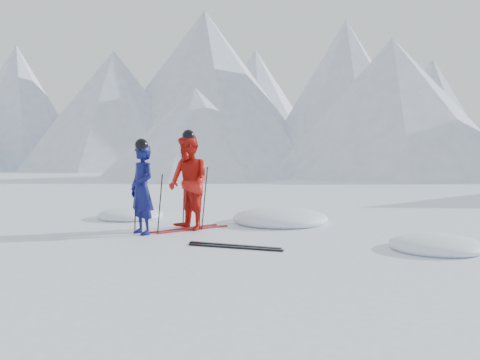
% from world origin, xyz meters
% --- Properties ---
extents(ground, '(160.00, 160.00, 0.00)m').
position_xyz_m(ground, '(0.00, 0.00, 0.00)').
color(ground, white).
rests_on(ground, ground).
extents(skier_blue, '(0.77, 0.64, 1.79)m').
position_xyz_m(skier_blue, '(-3.25, -0.16, 0.90)').
color(skier_blue, '#0C0F4C').
rests_on(skier_blue, ground).
extents(skier_red, '(1.18, 1.07, 1.99)m').
position_xyz_m(skier_red, '(-2.77, 0.77, 1.00)').
color(skier_red, red).
rests_on(skier_red, ground).
extents(pole_blue_left, '(0.12, 0.08, 1.19)m').
position_xyz_m(pole_blue_left, '(-3.55, -0.01, 0.60)').
color(pole_blue_left, black).
rests_on(pole_blue_left, ground).
extents(pole_blue_right, '(0.12, 0.07, 1.19)m').
position_xyz_m(pole_blue_right, '(-3.00, 0.09, 0.60)').
color(pole_blue_right, black).
rests_on(pole_blue_right, ground).
extents(pole_red_left, '(0.13, 0.10, 1.33)m').
position_xyz_m(pole_red_left, '(-3.07, 1.02, 0.66)').
color(pole_red_left, black).
rests_on(pole_red_left, ground).
extents(pole_red_right, '(0.13, 0.09, 1.33)m').
position_xyz_m(pole_red_right, '(-2.47, 0.92, 0.66)').
color(pole_red_right, black).
rests_on(pole_red_right, ground).
extents(ski_worn_left, '(0.67, 1.63, 0.03)m').
position_xyz_m(ski_worn_left, '(-2.89, 0.77, 0.01)').
color(ski_worn_left, black).
rests_on(ski_worn_left, ground).
extents(ski_worn_right, '(0.78, 1.59, 0.03)m').
position_xyz_m(ski_worn_right, '(-2.65, 0.77, 0.01)').
color(ski_worn_right, black).
rests_on(ski_worn_right, ground).
extents(ski_loose_a, '(1.70, 0.30, 0.03)m').
position_xyz_m(ski_loose_a, '(-1.01, -0.41, 0.01)').
color(ski_loose_a, black).
rests_on(ski_loose_a, ground).
extents(ski_loose_b, '(1.69, 0.35, 0.03)m').
position_xyz_m(ski_loose_b, '(-0.91, -0.56, 0.01)').
color(ski_loose_b, black).
rests_on(ski_loose_b, ground).
extents(snow_lumps, '(10.11, 6.07, 0.48)m').
position_xyz_m(snow_lumps, '(-1.17, 1.76, 0.00)').
color(snow_lumps, white).
rests_on(snow_lumps, ground).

